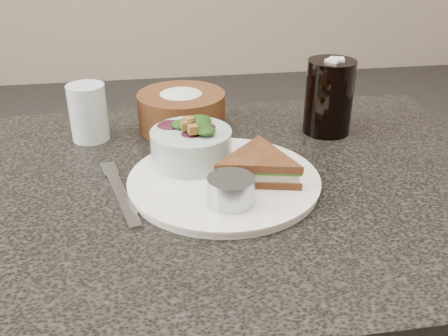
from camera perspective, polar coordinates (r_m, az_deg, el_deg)
name	(u,v)px	position (r m, az deg, el deg)	size (l,w,h in m)	color
dinner_plate	(224,181)	(0.79, 0.00, -1.51)	(0.30, 0.30, 0.01)	white
sandwich	(259,167)	(0.78, 3.97, 0.17)	(0.15, 0.15, 0.04)	brown
salad_bowl	(191,141)	(0.82, -3.78, 3.15)	(0.13, 0.13, 0.08)	#A4B7AE
dressing_ramekin	(231,191)	(0.71, 0.81, -2.61)	(0.07, 0.07, 0.04)	#9EA5AE
orange_wedge	(213,146)	(0.86, -1.22, 2.58)	(0.07, 0.07, 0.03)	orange
fork	(121,196)	(0.78, -11.64, -3.11)	(0.02, 0.19, 0.01)	#989A9D
knife	(118,187)	(0.80, -12.07, -2.13)	(0.01, 0.18, 0.00)	#A2A6AF
bread_basket	(181,105)	(0.99, -4.89, 7.22)	(0.17, 0.17, 0.10)	brown
cola_glass	(329,94)	(0.98, 11.94, 8.26)	(0.09, 0.09, 0.15)	black
water_glass	(88,112)	(0.97, -15.24, 6.14)	(0.07, 0.07, 0.11)	silver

